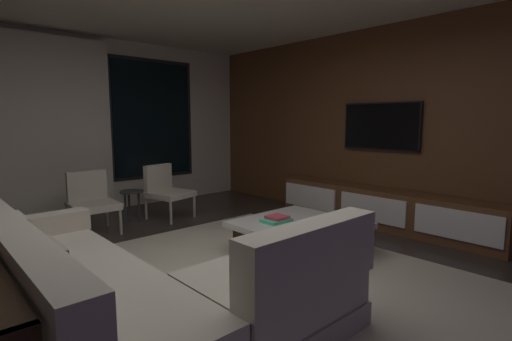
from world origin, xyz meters
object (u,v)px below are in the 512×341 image
(book_stack_on_coffee_table, at_px, (277,219))
(accent_chair_near_window, at_px, (166,188))
(sectional_couch, at_px, (130,294))
(media_console, at_px, (384,209))
(accent_chair_by_curtain, at_px, (91,199))
(mounted_tv, at_px, (381,126))
(coffee_table, at_px, (299,238))
(side_stool, at_px, (132,197))

(book_stack_on_coffee_table, distance_m, accent_chair_near_window, 2.21)
(sectional_couch, bearing_deg, media_console, 3.00)
(sectional_couch, relative_size, media_console, 0.81)
(accent_chair_by_curtain, xyz_separation_m, mounted_tv, (3.13, -2.22, 0.92))
(accent_chair_near_window, relative_size, accent_chair_by_curtain, 1.00)
(coffee_table, distance_m, accent_chair_by_curtain, 2.71)
(book_stack_on_coffee_table, bearing_deg, sectional_couch, -166.51)
(sectional_couch, distance_m, accent_chair_near_window, 3.18)
(book_stack_on_coffee_table, relative_size, media_console, 0.10)
(book_stack_on_coffee_table, relative_size, accent_chair_by_curtain, 0.38)
(coffee_table, bearing_deg, accent_chair_near_window, 95.63)
(accent_chair_near_window, distance_m, side_stool, 0.51)
(sectional_couch, height_order, media_console, sectional_couch)
(mounted_tv, bearing_deg, book_stack_on_coffee_table, 178.50)
(media_console, bearing_deg, accent_chair_by_curtain, 140.59)
(book_stack_on_coffee_table, distance_m, accent_chair_by_curtain, 2.46)
(coffee_table, xyz_separation_m, mounted_tv, (1.81, 0.13, 1.16))
(mounted_tv, bearing_deg, side_stool, 137.83)
(side_stool, bearing_deg, accent_chair_near_window, -5.88)
(media_console, bearing_deg, book_stack_on_coffee_table, 172.05)
(book_stack_on_coffee_table, bearing_deg, mounted_tv, -1.50)
(accent_chair_by_curtain, distance_m, media_console, 3.82)
(coffee_table, bearing_deg, media_console, -2.43)
(coffee_table, distance_m, accent_chair_near_window, 2.41)
(coffee_table, relative_size, mounted_tv, 1.04)
(accent_chair_near_window, bearing_deg, coffee_table, -84.37)
(sectional_couch, bearing_deg, book_stack_on_coffee_table, 13.49)
(side_stool, relative_size, mounted_tv, 0.41)
(sectional_couch, height_order, book_stack_on_coffee_table, sectional_couch)
(coffee_table, bearing_deg, book_stack_on_coffee_table, 131.30)
(accent_chair_by_curtain, height_order, mounted_tv, mounted_tv)
(coffee_table, distance_m, side_stool, 2.56)
(sectional_couch, distance_m, media_console, 3.63)
(book_stack_on_coffee_table, height_order, accent_chair_near_window, accent_chair_near_window)
(side_stool, bearing_deg, coffee_table, -73.12)
(side_stool, bearing_deg, book_stack_on_coffee_table, -75.56)
(sectional_couch, bearing_deg, accent_chair_near_window, 56.46)
(sectional_couch, bearing_deg, accent_chair_by_curtain, 75.52)
(sectional_couch, height_order, side_stool, sectional_couch)
(accent_chair_by_curtain, relative_size, media_console, 0.25)
(accent_chair_by_curtain, distance_m, side_stool, 0.59)
(mounted_tv, bearing_deg, coffee_table, -175.93)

